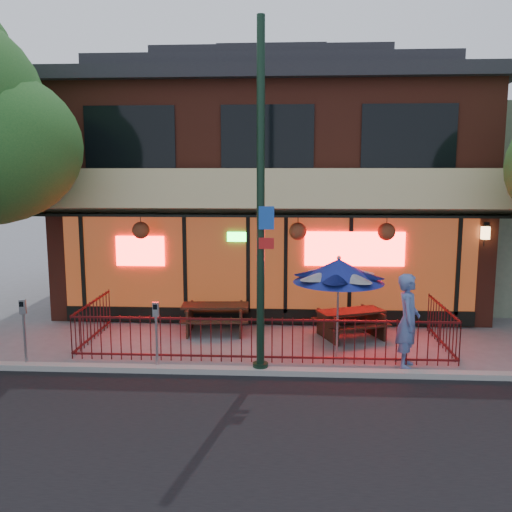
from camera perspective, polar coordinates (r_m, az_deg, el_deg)
The scene contains 11 objects.
ground at distance 11.79m, azimuth 0.57°, elevation -11.44°, with size 80.00×80.00×0.00m, color gray.
curb at distance 11.30m, azimuth 0.45°, elevation -12.03°, with size 80.00×0.25×0.12m, color #999993.
restaurant_building at distance 18.18m, azimuth 1.63°, elevation 8.90°, with size 12.96×9.49×8.05m.
patio_fence at distance 12.07m, azimuth 0.68°, elevation -7.81°, with size 8.44×2.62×1.00m.
street_light at distance 10.70m, azimuth 0.50°, elevation 3.83°, with size 0.43×0.32×7.00m.
picnic_table_left at distance 14.04m, azimuth -4.30°, elevation -6.11°, with size 1.78×1.40×0.73m.
picnic_table_right at distance 13.77m, azimuth 9.93°, elevation -6.61°, with size 1.95×1.74×0.69m.
patio_umbrella at distance 12.00m, azimuth 8.69°, elevation -1.54°, with size 2.00×1.99×2.28m.
pedestrian at distance 11.85m, azimuth 15.70°, elevation -6.59°, with size 0.73×0.48×2.00m, color #5269A5.
parking_meter_near at distance 11.40m, azimuth -10.46°, elevation -7.10°, with size 0.14×0.12×1.45m.
parking_meter_far at distance 12.36m, azimuth -23.26°, elevation -6.38°, with size 0.15×0.14×1.47m.
Camera 1 is at (0.50, -11.06, 4.05)m, focal length 38.00 mm.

